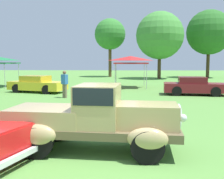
% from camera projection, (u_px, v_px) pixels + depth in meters
% --- Properties ---
extents(ground_plane, '(120.00, 120.00, 0.00)m').
position_uv_depth(ground_plane, '(99.00, 156.00, 6.51)').
color(ground_plane, '#568C3D').
extents(feature_pickup_truck, '(4.48, 2.10, 1.70)m').
position_uv_depth(feature_pickup_truck, '(95.00, 117.00, 6.82)').
color(feature_pickup_truck, brown).
rests_on(feature_pickup_truck, ground_plane).
extents(show_car_yellow, '(4.46, 2.80, 1.22)m').
position_uv_depth(show_car_yellow, '(37.00, 84.00, 19.66)').
color(show_car_yellow, yellow).
rests_on(show_car_yellow, ground_plane).
extents(show_car_burgundy, '(4.24, 2.17, 1.22)m').
position_uv_depth(show_car_burgundy, '(194.00, 86.00, 18.16)').
color(show_car_burgundy, maroon).
rests_on(show_car_burgundy, ground_plane).
extents(spectator_near_truck, '(0.46, 0.44, 1.69)m').
position_uv_depth(spectator_near_truck, '(65.00, 83.00, 16.70)').
color(spectator_near_truck, '#7F7056').
rests_on(spectator_near_truck, ground_plane).
extents(canopy_tent_center_field, '(2.84, 2.84, 2.71)m').
position_uv_depth(canopy_tent_center_field, '(131.00, 59.00, 22.95)').
color(canopy_tent_center_field, '#B7B7BC').
rests_on(canopy_tent_center_field, ground_plane).
extents(treeline_far_left, '(4.42, 4.42, 8.32)m').
position_uv_depth(treeline_far_left, '(110.00, 34.00, 38.45)').
color(treeline_far_left, brown).
rests_on(treeline_far_left, ground_plane).
extents(treeline_mid_left, '(6.07, 6.07, 8.57)m').
position_uv_depth(treeline_mid_left, '(160.00, 36.00, 34.29)').
color(treeline_mid_left, '#47331E').
rests_on(treeline_mid_left, ground_plane).
extents(treeline_center, '(6.02, 6.02, 9.16)m').
position_uv_depth(treeline_center, '(209.00, 32.00, 36.34)').
color(treeline_center, '#47331E').
rests_on(treeline_center, ground_plane).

